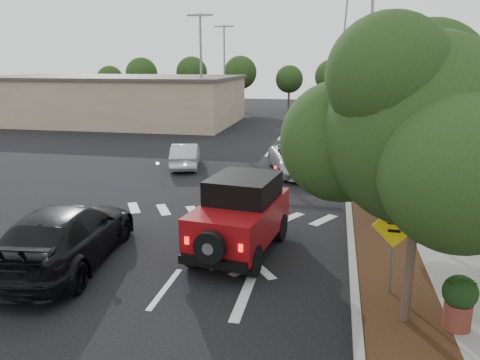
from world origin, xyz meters
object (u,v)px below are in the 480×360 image
(red_jeep, at_px, (242,214))
(black_suv_oncoming, at_px, (66,235))
(silver_suv_ahead, at_px, (298,159))
(speed_hump_sign, at_px, (393,238))

(red_jeep, distance_m, black_suv_oncoming, 4.96)
(silver_suv_ahead, height_order, speed_hump_sign, speed_hump_sign)
(black_suv_oncoming, relative_size, speed_hump_sign, 2.66)
(black_suv_oncoming, bearing_deg, speed_hump_sign, 172.14)
(red_jeep, bearing_deg, black_suv_oncoming, -148.81)
(red_jeep, relative_size, silver_suv_ahead, 0.88)
(silver_suv_ahead, relative_size, black_suv_oncoming, 0.89)
(black_suv_oncoming, height_order, speed_hump_sign, speed_hump_sign)
(silver_suv_ahead, distance_m, black_suv_oncoming, 13.23)
(red_jeep, height_order, black_suv_oncoming, red_jeep)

